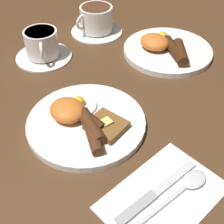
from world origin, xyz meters
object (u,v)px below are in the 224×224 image
object	(u,v)px
breakfast_plate_far	(166,49)
knife	(154,194)
breakfast_plate_near	(85,121)
teacup_far	(96,21)
spoon	(187,185)
teacup_near	(42,46)

from	to	relation	value
breakfast_plate_far	knife	bearing A→B (deg)	-51.73
breakfast_plate_near	teacup_far	world-z (taller)	teacup_far
teacup_far	knife	size ratio (longest dim) A/B	0.85
breakfast_plate_near	knife	distance (m)	0.21
spoon	knife	bearing A→B (deg)	157.25
teacup_near	teacup_far	distance (m)	0.20
spoon	teacup_near	bearing A→B (deg)	88.23
breakfast_plate_near	teacup_far	bearing A→B (deg)	136.87
breakfast_plate_near	spoon	bearing A→B (deg)	8.79
teacup_near	breakfast_plate_near	bearing A→B (deg)	-15.86
breakfast_plate_far	spoon	size ratio (longest dim) A/B	1.38
breakfast_plate_near	breakfast_plate_far	xyz separation A→B (m)	(-0.07, 0.34, 0.00)
teacup_far	breakfast_plate_near	bearing A→B (deg)	-43.13
teacup_far	teacup_near	bearing A→B (deg)	-85.90
breakfast_plate_far	spoon	distance (m)	0.43
teacup_near	teacup_far	size ratio (longest dim) A/B	0.97
teacup_near	knife	xyz separation A→B (m)	(0.49, -0.10, -0.03)
breakfast_plate_far	teacup_far	xyz separation A→B (m)	(-0.22, -0.06, 0.02)
teacup_near	teacup_far	world-z (taller)	teacup_far
teacup_far	knife	world-z (taller)	teacup_far
teacup_near	knife	world-z (taller)	teacup_near
teacup_near	spoon	bearing A→B (deg)	-4.80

